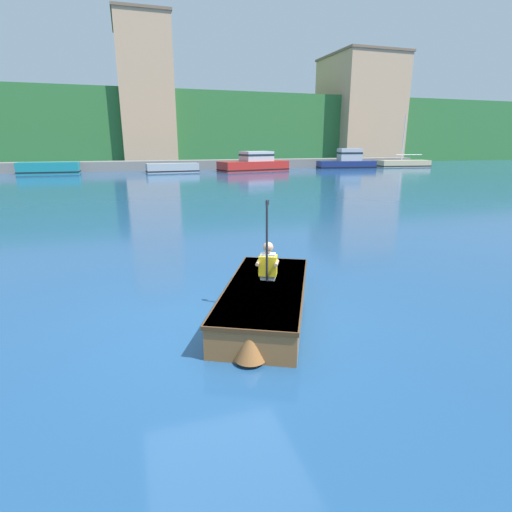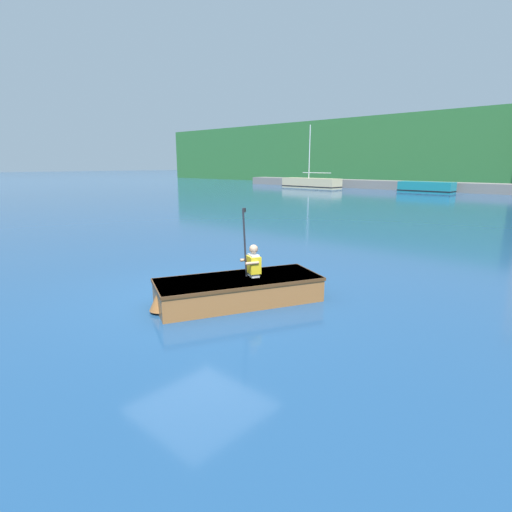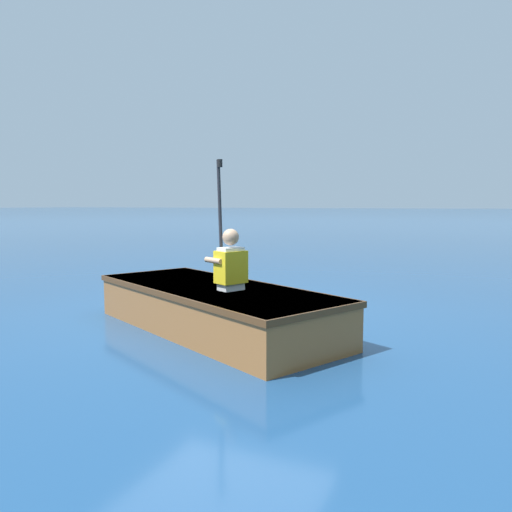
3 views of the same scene
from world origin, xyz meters
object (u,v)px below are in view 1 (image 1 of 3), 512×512
rowboat_foreground (265,299)px  moored_boat_dock_east_inner (254,164)px  moored_boat_dock_west_inner (404,164)px  moored_boat_dock_west_end (173,168)px  person_paddler (268,262)px  moored_boat_dock_east_end (49,168)px  moored_boat_dock_center_far (347,161)px

rowboat_foreground → moored_boat_dock_east_inner: bearing=72.9°
moored_boat_dock_west_inner → rowboat_foreground: moored_boat_dock_west_inner is taller
moored_boat_dock_east_inner → rowboat_foreground: size_ratio=2.13×
moored_boat_dock_west_end → person_paddler: bearing=-93.5°
moored_boat_dock_west_end → rowboat_foreground: 32.46m
moored_boat_dock_west_end → moored_boat_dock_east_inner: 7.84m
rowboat_foreground → moored_boat_dock_west_inner: bearing=50.0°
moored_boat_dock_west_inner → person_paddler: size_ratio=4.42×
moored_boat_dock_west_end → moored_boat_dock_west_inner: bearing=2.2°
moored_boat_dock_west_inner → moored_boat_dock_east_end: size_ratio=1.18×
moored_boat_dock_west_end → person_paddler: (-1.94, -32.08, 0.39)m
moored_boat_dock_west_inner → moored_boat_dock_east_inner: size_ratio=0.83×
moored_boat_dock_center_far → moored_boat_dock_west_end: bearing=-177.8°
person_paddler → moored_boat_dock_center_far: bearing=58.0°
moored_boat_dock_west_end → moored_boat_dock_center_far: size_ratio=0.76×
moored_boat_dock_west_end → moored_boat_dock_west_inner: (25.91, 1.02, -0.03)m
moored_boat_dock_west_inner → person_paddler: bearing=-130.1°
moored_boat_dock_center_far → person_paddler: bearing=-122.0°
moored_boat_dock_west_inner → moored_boat_dock_east_inner: (-18.08, -1.15, 0.34)m
person_paddler → moored_boat_dock_west_inner: bearing=49.9°
rowboat_foreground → moored_boat_dock_west_end: bearing=86.3°
rowboat_foreground → moored_boat_dock_center_far: bearing=58.1°
moored_boat_dock_east_end → rowboat_foreground: (8.43, -33.98, -0.20)m
moored_boat_dock_east_inner → rowboat_foreground: bearing=-107.1°
moored_boat_dock_west_inner → rowboat_foreground: bearing=-130.0°
moored_boat_dock_east_end → rowboat_foreground: moored_boat_dock_east_end is taller
moored_boat_dock_west_end → moored_boat_dock_west_inner: moored_boat_dock_west_inner is taller
moored_boat_dock_west_inner → moored_boat_dock_center_far: 7.40m
moored_boat_dock_west_inner → rowboat_foreground: (-28.00, -33.41, -0.08)m
moored_boat_dock_east_end → person_paddler: bearing=-75.7°
moored_boat_dock_east_inner → moored_boat_dock_center_far: bearing=4.5°
moored_boat_dock_west_end → moored_boat_dock_east_end: (-10.52, 1.58, 0.09)m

